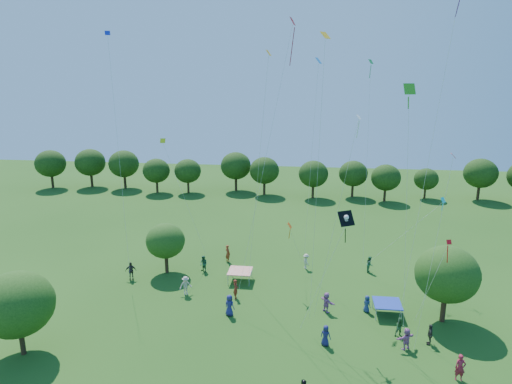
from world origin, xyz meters
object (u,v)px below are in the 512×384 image
at_px(near_tree_west, 17,304).
at_px(tent_red_stripe, 240,271).
at_px(tent_blue, 387,303).
at_px(near_tree_east, 447,274).
at_px(near_tree_north, 165,241).
at_px(pirate_kite, 346,220).
at_px(red_high_kite, 283,75).

bearing_deg(near_tree_west, tent_red_stripe, 45.42).
height_order(tent_red_stripe, tent_blue, same).
height_order(near_tree_west, near_tree_east, near_tree_east).
relative_size(tent_red_stripe, tent_blue, 1.00).
relative_size(near_tree_north, tent_blue, 2.31).
bearing_deg(pirate_kite, tent_blue, 39.39).
xyz_separation_m(tent_red_stripe, red_high_kite, (3.95, -2.03, 18.12)).
bearing_deg(red_high_kite, near_tree_north, 164.92).
bearing_deg(tent_blue, near_tree_west, -161.61).
distance_m(tent_blue, pirate_kite, 9.56).
height_order(near_tree_west, tent_red_stripe, near_tree_west).
height_order(pirate_kite, red_high_kite, red_high_kite).
bearing_deg(near_tree_west, red_high_kite, 33.67).
xyz_separation_m(near_tree_north, tent_blue, (20.58, -5.89, -2.31)).
relative_size(near_tree_north, tent_red_stripe, 2.31).
distance_m(near_tree_west, near_tree_north, 15.76).
height_order(near_tree_east, tent_red_stripe, near_tree_east).
bearing_deg(pirate_kite, tent_red_stripe, 138.22).
height_order(near_tree_north, red_high_kite, red_high_kite).
relative_size(near_tree_west, pirate_kite, 0.73).
distance_m(near_tree_north, red_high_kite, 19.82).
distance_m(near_tree_east, tent_blue, 5.27).
height_order(tent_blue, pirate_kite, pirate_kite).
relative_size(tent_red_stripe, red_high_kite, 0.10).
bearing_deg(near_tree_north, pirate_kite, -28.81).
xyz_separation_m(tent_blue, red_high_kite, (-9.03, 2.78, 18.12)).
xyz_separation_m(tent_red_stripe, pirate_kite, (9.02, -8.06, 8.06)).
distance_m(near_tree_east, red_high_kite, 20.38).
xyz_separation_m(near_tree_west, near_tree_north, (5.78, 14.65, -0.53)).
height_order(near_tree_east, red_high_kite, red_high_kite).
relative_size(near_tree_north, pirate_kite, 0.61).
relative_size(near_tree_west, tent_blue, 2.79).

